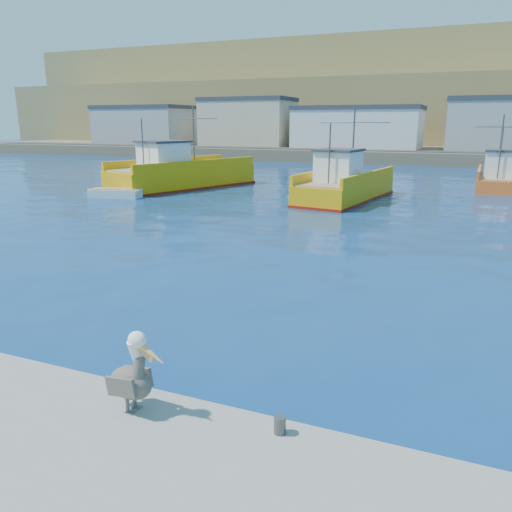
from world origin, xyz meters
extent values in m
plane|color=navy|center=(0.00, 0.00, 0.00)|extent=(260.00, 260.00, 0.00)
cylinder|color=#4C4C4C|center=(3.00, -3.40, 0.65)|extent=(0.20, 0.20, 0.30)
cube|color=brown|center=(0.00, 72.00, 0.80)|extent=(160.00, 30.00, 1.60)
cube|color=olive|center=(0.00, 98.00, 6.00)|extent=(180.00, 40.00, 14.00)
cube|color=olive|center=(0.00, 118.00, 11.00)|extent=(200.00, 40.00, 24.00)
cube|color=#2D2D2D|center=(0.00, 61.00, 1.65)|extent=(150.00, 5.00, 0.10)
cube|color=gray|center=(-48.00, 67.00, 4.60)|extent=(16.00, 10.00, 6.00)
cube|color=#333338|center=(-48.00, 67.00, 7.90)|extent=(16.32, 10.20, 0.60)
cube|color=tan|center=(-28.00, 67.00, 5.10)|extent=(14.00, 9.00, 7.00)
cube|color=#333338|center=(-28.00, 67.00, 8.90)|extent=(14.28, 9.18, 0.60)
cube|color=silver|center=(-10.00, 67.00, 4.35)|extent=(18.00, 11.00, 5.50)
cube|color=#333338|center=(-10.00, 67.00, 7.40)|extent=(18.36, 11.22, 0.60)
cube|color=gray|center=(10.00, 67.00, 4.85)|extent=(15.00, 10.00, 6.50)
cube|color=#333338|center=(10.00, 67.00, 8.40)|extent=(15.30, 10.20, 0.60)
cube|color=#DC9808|center=(-16.72, 26.95, 0.84)|extent=(8.61, 13.64, 1.68)
cube|color=#DC9808|center=(-14.82, 26.23, 2.03)|extent=(4.72, 11.97, 0.70)
cube|color=#DC9808|center=(-18.62, 27.66, 2.03)|extent=(4.72, 11.97, 0.70)
cube|color=maroon|center=(-16.72, 26.95, 0.05)|extent=(8.78, 13.92, 0.25)
cube|color=#8C7251|center=(-16.72, 26.95, 1.73)|extent=(8.10, 13.04, 0.10)
cube|color=white|center=(-17.40, 25.13, 2.78)|extent=(3.97, 4.10, 2.00)
cube|color=#333338|center=(-17.40, 25.13, 3.88)|extent=(4.31, 4.54, 0.15)
cylinder|color=#4C4C4C|center=(-16.26, 28.16, 4.18)|extent=(0.15, 0.15, 5.00)
cylinder|color=#4C4C4C|center=(-18.09, 23.31, 3.68)|extent=(0.13, 0.13, 4.00)
cylinder|color=#4C4C4C|center=(-16.26, 28.16, 5.68)|extent=(5.69, 2.21, 0.08)
cube|color=#DC9808|center=(-2.39, 25.39, 0.69)|extent=(5.25, 11.02, 1.38)
cube|color=#DC9808|center=(-0.69, 25.12, 1.73)|extent=(1.82, 10.28, 0.70)
cube|color=#DC9808|center=(-4.09, 25.66, 1.73)|extent=(1.82, 10.28, 0.70)
cube|color=maroon|center=(-2.39, 25.39, 0.05)|extent=(5.35, 11.24, 0.25)
cube|color=#8C7251|center=(-2.39, 25.39, 1.43)|extent=(4.90, 10.55, 0.10)
cube|color=white|center=(-2.64, 23.82, 2.48)|extent=(2.94, 3.01, 2.00)
cube|color=#333338|center=(-2.64, 23.82, 3.58)|extent=(3.17, 3.35, 0.15)
cylinder|color=#4C4C4C|center=(-2.23, 26.44, 3.88)|extent=(0.14, 0.14, 5.00)
cylinder|color=#4C4C4C|center=(-2.88, 22.25, 3.38)|extent=(0.11, 0.11, 4.00)
cylinder|color=#4C4C4C|center=(-2.23, 26.44, 5.38)|extent=(5.07, 0.87, 0.08)
cube|color=#E05C1E|center=(7.87, 35.82, 0.51)|extent=(3.20, 7.89, 1.01)
cube|color=#E05C1E|center=(6.49, 35.87, 1.36)|extent=(0.45, 7.64, 0.70)
cube|color=#8C7251|center=(7.87, 35.82, 1.06)|extent=(2.95, 7.57, 0.10)
cube|color=white|center=(7.83, 34.65, 2.11)|extent=(2.11, 2.02, 2.00)
cube|color=#333338|center=(7.83, 34.65, 3.21)|extent=(2.27, 2.26, 0.15)
cylinder|color=#4C4C4C|center=(7.89, 36.60, 3.51)|extent=(0.12, 0.12, 5.00)
cylinder|color=#4C4C4C|center=(7.78, 33.49, 3.01)|extent=(0.10, 0.10, 4.00)
cylinder|color=#4C4C4C|center=(7.89, 36.60, 5.01)|extent=(4.09, 0.22, 0.08)
cube|color=silver|center=(-18.31, 19.81, 0.24)|extent=(3.95, 2.03, 0.75)
cube|color=#8C7251|center=(-18.31, 19.81, 0.64)|extent=(3.52, 1.68, 0.08)
cylinder|color=#595451|center=(0.34, -3.84, 0.64)|extent=(0.07, 0.07, 0.29)
cube|color=#595451|center=(0.40, -3.85, 0.51)|extent=(0.15, 0.13, 0.02)
cylinder|color=#595451|center=(0.36, -3.66, 0.64)|extent=(0.07, 0.07, 0.29)
cube|color=#595451|center=(0.41, -3.67, 0.51)|extent=(0.15, 0.13, 0.02)
ellipsoid|color=#38332D|center=(0.38, -3.76, 1.02)|extent=(0.87, 0.56, 0.58)
cube|color=#38332D|center=(0.33, -3.97, 1.05)|extent=(0.65, 0.12, 0.42)
cube|color=#38332D|center=(0.37, -3.53, 1.05)|extent=(0.65, 0.12, 0.42)
cube|color=#38332D|center=(0.01, -3.73, 0.96)|extent=(0.23, 0.17, 0.12)
cylinder|color=#38332D|center=(0.57, -3.77, 1.34)|extent=(0.22, 0.31, 0.46)
cylinder|color=white|center=(0.52, -3.77, 1.68)|extent=(0.21, 0.31, 0.43)
ellipsoid|color=white|center=(0.58, -3.77, 1.89)|extent=(0.36, 0.29, 0.29)
cone|color=gold|center=(0.85, -3.79, 1.70)|extent=(0.59, 0.19, 0.40)
cube|color=tan|center=(0.74, -3.78, 1.66)|extent=(0.35, 0.08, 0.25)
camera|label=1|loc=(5.36, -10.10, 5.40)|focal=35.00mm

